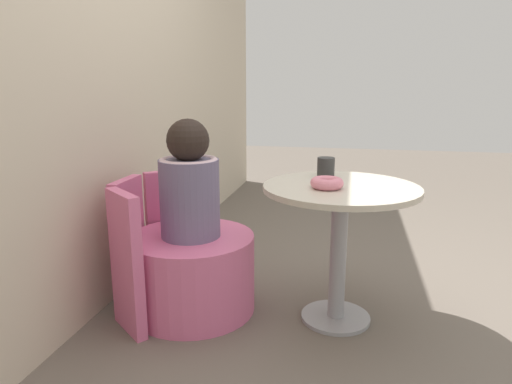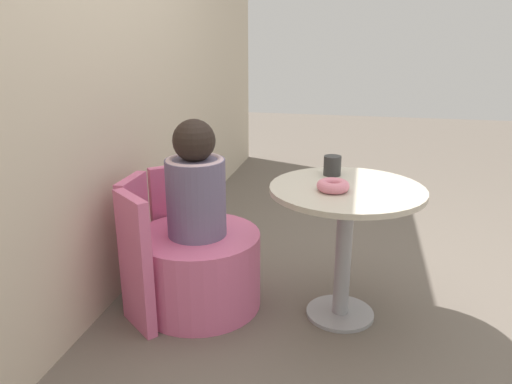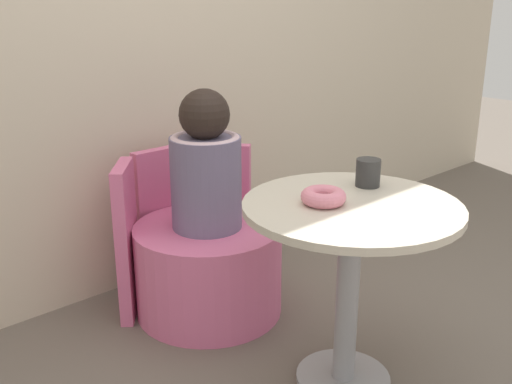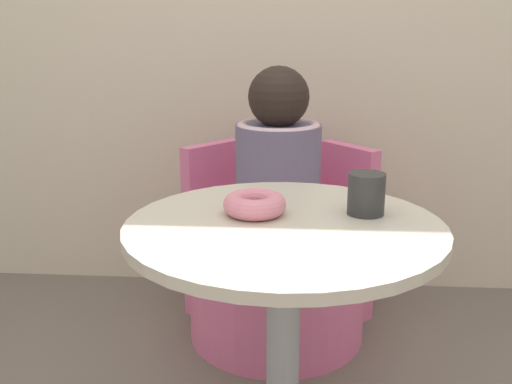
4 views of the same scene
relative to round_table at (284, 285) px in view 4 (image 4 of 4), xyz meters
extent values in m
cylinder|color=#99999E|center=(0.00, 0.00, -0.18)|extent=(0.08, 0.08, 0.60)
cylinder|color=beige|center=(0.00, 0.00, 0.13)|extent=(0.69, 0.69, 0.02)
cylinder|color=#DB6693|center=(-0.04, 0.69, -0.31)|extent=(0.60, 0.60, 0.38)
cube|color=#DB6693|center=(-0.04, 1.02, -0.18)|extent=(0.26, 0.05, 0.64)
cube|color=#DB6693|center=(0.21, 0.90, -0.18)|extent=(0.20, 0.23, 0.64)
cube|color=#DB6693|center=(-0.29, 0.90, -0.18)|extent=(0.20, 0.23, 0.64)
cylinder|color=slate|center=(-0.04, 0.69, 0.06)|extent=(0.28, 0.28, 0.37)
torus|color=beige|center=(-0.04, 0.69, 0.23)|extent=(0.27, 0.27, 0.04)
sphere|color=black|center=(-0.04, 0.69, 0.33)|extent=(0.20, 0.20, 0.20)
torus|color=pink|center=(-0.07, 0.06, 0.17)|extent=(0.14, 0.14, 0.05)
cylinder|color=#2D2D2D|center=(0.18, 0.08, 0.19)|extent=(0.08, 0.08, 0.09)
camera|label=1|loc=(-1.99, -0.04, 0.58)|focal=32.00mm
camera|label=2|loc=(-2.14, -0.04, 0.80)|focal=35.00mm
camera|label=3|loc=(-1.41, -1.10, 0.76)|focal=42.00mm
camera|label=4|loc=(0.03, -1.21, 0.56)|focal=42.00mm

